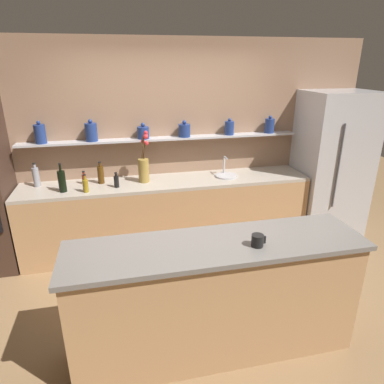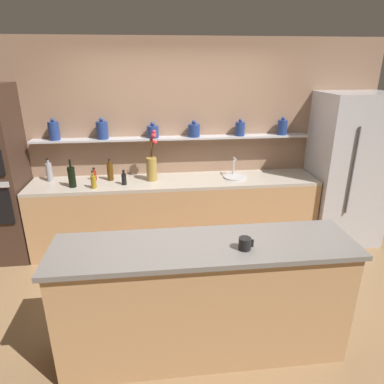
{
  "view_description": "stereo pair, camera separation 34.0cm",
  "coord_description": "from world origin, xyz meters",
  "px_view_note": "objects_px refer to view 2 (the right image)",
  "views": [
    {
      "loc": [
        -0.69,
        -2.77,
        2.32
      ],
      "look_at": [
        0.01,
        0.33,
        1.1
      ],
      "focal_mm": 32.0,
      "sensor_mm": 36.0,
      "label": 1
    },
    {
      "loc": [
        -0.35,
        -2.82,
        2.32
      ],
      "look_at": [
        0.01,
        0.33,
        1.1
      ],
      "focal_mm": 32.0,
      "sensor_mm": 36.0,
      "label": 2
    }
  ],
  "objects_px": {
    "refrigerator": "(347,170)",
    "bottle_wine_5": "(72,177)",
    "bottle_spirit_4": "(110,172)",
    "sink_fixture": "(235,176)",
    "bottle_sauce_2": "(124,179)",
    "bottle_sauce_3": "(94,175)",
    "coffee_mug": "(245,244)",
    "bottle_oil_0": "(93,181)",
    "flower_vase": "(152,165)",
    "bottle_spirit_1": "(49,172)"
  },
  "relations": [
    {
      "from": "bottle_spirit_4",
      "to": "bottle_sauce_2",
      "type": "bearing_deg",
      "value": -46.01
    },
    {
      "from": "refrigerator",
      "to": "sink_fixture",
      "type": "height_order",
      "value": "refrigerator"
    },
    {
      "from": "bottle_sauce_3",
      "to": "bottle_spirit_4",
      "type": "xyz_separation_m",
      "value": [
        0.2,
        -0.02,
        0.05
      ]
    },
    {
      "from": "bottle_spirit_4",
      "to": "bottle_oil_0",
      "type": "bearing_deg",
      "value": -121.21
    },
    {
      "from": "sink_fixture",
      "to": "bottle_sauce_3",
      "type": "xyz_separation_m",
      "value": [
        -1.77,
        0.1,
        0.04
      ]
    },
    {
      "from": "bottle_oil_0",
      "to": "bottle_sauce_2",
      "type": "distance_m",
      "value": 0.36
    },
    {
      "from": "sink_fixture",
      "to": "bottle_spirit_4",
      "type": "xyz_separation_m",
      "value": [
        -1.57,
        0.08,
        0.09
      ]
    },
    {
      "from": "refrigerator",
      "to": "bottle_spirit_4",
      "type": "height_order",
      "value": "refrigerator"
    },
    {
      "from": "bottle_oil_0",
      "to": "coffee_mug",
      "type": "relative_size",
      "value": 1.9
    },
    {
      "from": "bottle_spirit_1",
      "to": "bottle_sauce_3",
      "type": "height_order",
      "value": "bottle_spirit_1"
    },
    {
      "from": "refrigerator",
      "to": "bottle_spirit_4",
      "type": "distance_m",
      "value": 3.07
    },
    {
      "from": "bottle_oil_0",
      "to": "bottle_wine_5",
      "type": "xyz_separation_m",
      "value": [
        -0.26,
        0.07,
        0.05
      ]
    },
    {
      "from": "flower_vase",
      "to": "bottle_sauce_3",
      "type": "height_order",
      "value": "flower_vase"
    },
    {
      "from": "refrigerator",
      "to": "bottle_spirit_4",
      "type": "relative_size",
      "value": 7.23
    },
    {
      "from": "refrigerator",
      "to": "flower_vase",
      "type": "xyz_separation_m",
      "value": [
        -2.54,
        0.07,
        0.13
      ]
    },
    {
      "from": "flower_vase",
      "to": "bottle_sauce_3",
      "type": "relative_size",
      "value": 3.91
    },
    {
      "from": "flower_vase",
      "to": "refrigerator",
      "type": "bearing_deg",
      "value": -1.57
    },
    {
      "from": "bottle_spirit_4",
      "to": "coffee_mug",
      "type": "distance_m",
      "value": 2.33
    },
    {
      "from": "bottle_oil_0",
      "to": "bottle_wine_5",
      "type": "relative_size",
      "value": 0.63
    },
    {
      "from": "bottle_sauce_3",
      "to": "bottle_wine_5",
      "type": "xyz_separation_m",
      "value": [
        -0.22,
        -0.22,
        0.06
      ]
    },
    {
      "from": "bottle_oil_0",
      "to": "bottle_sauce_2",
      "type": "relative_size",
      "value": 1.16
    },
    {
      "from": "refrigerator",
      "to": "bottle_spirit_4",
      "type": "bearing_deg",
      "value": 177.59
    },
    {
      "from": "bottle_sauce_2",
      "to": "bottle_spirit_4",
      "type": "bearing_deg",
      "value": 133.99
    },
    {
      "from": "flower_vase",
      "to": "bottle_sauce_2",
      "type": "relative_size",
      "value": 3.45
    },
    {
      "from": "sink_fixture",
      "to": "coffee_mug",
      "type": "bearing_deg",
      "value": -101.21
    },
    {
      "from": "bottle_oil_0",
      "to": "bottle_spirit_1",
      "type": "distance_m",
      "value": 0.67
    },
    {
      "from": "bottle_sauce_3",
      "to": "bottle_sauce_2",
      "type": "bearing_deg",
      "value": -28.8
    },
    {
      "from": "bottle_sauce_2",
      "to": "bottle_wine_5",
      "type": "xyz_separation_m",
      "value": [
        -0.6,
        -0.01,
        0.05
      ]
    },
    {
      "from": "refrigerator",
      "to": "bottle_sauce_2",
      "type": "bearing_deg",
      "value": -178.85
    },
    {
      "from": "bottle_sauce_3",
      "to": "bottle_wine_5",
      "type": "distance_m",
      "value": 0.32
    },
    {
      "from": "bottle_oil_0",
      "to": "refrigerator",
      "type": "bearing_deg",
      "value": 2.55
    },
    {
      "from": "bottle_spirit_4",
      "to": "coffee_mug",
      "type": "height_order",
      "value": "bottle_spirit_4"
    },
    {
      "from": "flower_vase",
      "to": "sink_fixture",
      "type": "relative_size",
      "value": 2.23
    },
    {
      "from": "flower_vase",
      "to": "bottle_sauce_3",
      "type": "bearing_deg",
      "value": 173.57
    },
    {
      "from": "bottle_spirit_1",
      "to": "bottle_sauce_2",
      "type": "relative_size",
      "value": 1.57
    },
    {
      "from": "refrigerator",
      "to": "bottle_sauce_3",
      "type": "relative_size",
      "value": 12.13
    },
    {
      "from": "bottle_sauce_3",
      "to": "refrigerator",
      "type": "bearing_deg",
      "value": -2.65
    },
    {
      "from": "refrigerator",
      "to": "bottle_wine_5",
      "type": "bearing_deg",
      "value": -178.81
    },
    {
      "from": "flower_vase",
      "to": "bottle_oil_0",
      "type": "height_order",
      "value": "flower_vase"
    },
    {
      "from": "refrigerator",
      "to": "bottle_wine_5",
      "type": "distance_m",
      "value": 3.49
    },
    {
      "from": "sink_fixture",
      "to": "bottle_sauce_3",
      "type": "distance_m",
      "value": 1.77
    },
    {
      "from": "refrigerator",
      "to": "bottle_sauce_2",
      "type": "height_order",
      "value": "refrigerator"
    },
    {
      "from": "flower_vase",
      "to": "bottle_spirit_4",
      "type": "relative_size",
      "value": 2.33
    },
    {
      "from": "bottle_spirit_4",
      "to": "bottle_sauce_3",
      "type": "bearing_deg",
      "value": 173.66
    },
    {
      "from": "refrigerator",
      "to": "flower_vase",
      "type": "height_order",
      "value": "refrigerator"
    },
    {
      "from": "bottle_spirit_1",
      "to": "coffee_mug",
      "type": "distance_m",
      "value": 2.82
    },
    {
      "from": "sink_fixture",
      "to": "bottle_wine_5",
      "type": "height_order",
      "value": "bottle_wine_5"
    },
    {
      "from": "bottle_spirit_1",
      "to": "flower_vase",
      "type": "bearing_deg",
      "value": -5.06
    },
    {
      "from": "flower_vase",
      "to": "bottle_spirit_4",
      "type": "xyz_separation_m",
      "value": [
        -0.52,
        0.06,
        -0.09
      ]
    },
    {
      "from": "bottle_sauce_3",
      "to": "coffee_mug",
      "type": "height_order",
      "value": "coffee_mug"
    }
  ]
}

